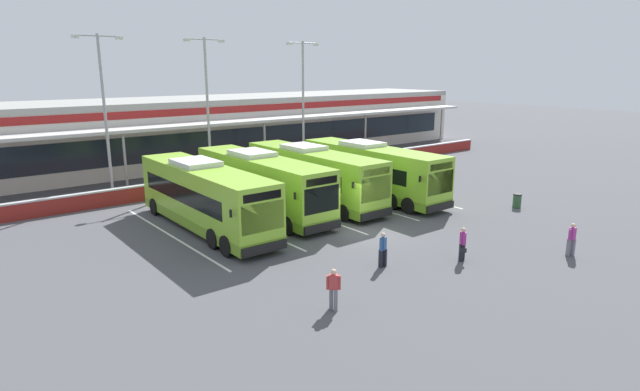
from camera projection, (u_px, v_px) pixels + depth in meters
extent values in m
plane|color=#4C4C51|center=(362.00, 233.00, 28.38)|extent=(200.00, 200.00, 0.00)
cube|color=beige|center=(163.00, 135.00, 48.16)|extent=(70.00, 10.00, 5.50)
cube|color=#19232D|center=(187.00, 145.00, 44.47)|extent=(66.00, 0.08, 2.20)
cube|color=maroon|center=(185.00, 112.00, 43.78)|extent=(68.00, 0.08, 0.60)
cube|color=beige|center=(193.00, 125.00, 42.89)|extent=(67.00, 3.00, 0.24)
cube|color=gray|center=(161.00, 102.00, 47.44)|extent=(70.00, 10.00, 0.50)
cylinder|color=#999999|center=(125.00, 160.00, 38.72)|extent=(0.20, 0.20, 4.20)
cylinder|color=#999999|center=(265.00, 145.00, 46.26)|extent=(0.20, 0.20, 4.20)
cylinder|color=#999999|center=(365.00, 134.00, 53.79)|extent=(0.20, 0.20, 4.20)
cylinder|color=#999999|center=(441.00, 126.00, 61.32)|extent=(0.20, 0.20, 4.20)
cube|color=maroon|center=(231.00, 180.00, 39.24)|extent=(60.00, 0.36, 1.00)
cube|color=#B2B2B2|center=(230.00, 173.00, 39.11)|extent=(60.00, 0.40, 0.10)
cube|color=#8CC633|center=(205.00, 196.00, 28.57)|extent=(2.68, 12.03, 3.19)
cube|color=olive|center=(207.00, 219.00, 28.89)|extent=(2.70, 12.05, 0.56)
cube|color=black|center=(202.00, 190.00, 28.82)|extent=(2.68, 9.63, 0.96)
cube|color=black|center=(263.00, 217.00, 23.99)|extent=(2.31, 0.12, 1.40)
cube|color=black|center=(262.00, 196.00, 23.75)|extent=(2.05, 0.10, 0.40)
cube|color=silver|center=(196.00, 162.00, 28.92)|extent=(2.08, 2.82, 0.28)
cube|color=black|center=(265.00, 248.00, 24.27)|extent=(2.45, 0.19, 0.44)
cube|color=black|center=(284.00, 203.00, 25.05)|extent=(0.08, 0.12, 0.36)
cube|color=black|center=(231.00, 214.00, 23.31)|extent=(0.08, 0.12, 0.36)
cylinder|color=black|center=(192.00, 201.00, 33.13)|extent=(0.33, 1.04, 1.04)
cylinder|color=black|center=(155.00, 207.00, 31.70)|extent=(0.33, 1.04, 1.04)
cylinder|color=black|center=(255.00, 230.00, 27.18)|extent=(0.33, 1.04, 1.04)
cylinder|color=black|center=(214.00, 239.00, 25.74)|extent=(0.33, 1.04, 1.04)
cylinder|color=black|center=(269.00, 236.00, 26.11)|extent=(0.33, 1.04, 1.04)
cylinder|color=black|center=(227.00, 246.00, 24.68)|extent=(0.33, 1.04, 1.04)
cube|color=#8CC633|center=(261.00, 183.00, 31.78)|extent=(2.68, 12.03, 3.19)
cube|color=olive|center=(262.00, 204.00, 32.09)|extent=(2.70, 12.05, 0.56)
cube|color=black|center=(258.00, 178.00, 32.03)|extent=(2.68, 9.63, 0.96)
cube|color=black|center=(321.00, 200.00, 27.20)|extent=(2.31, 0.12, 1.40)
cube|color=black|center=(321.00, 181.00, 26.95)|extent=(2.05, 0.10, 0.40)
cube|color=silver|center=(252.00, 153.00, 32.13)|extent=(2.08, 2.82, 0.28)
cube|color=black|center=(323.00, 227.00, 27.48)|extent=(2.45, 0.19, 0.44)
cube|color=black|center=(338.00, 188.00, 28.26)|extent=(0.08, 0.12, 0.36)
cube|color=black|center=(295.00, 196.00, 26.51)|extent=(0.08, 0.12, 0.36)
cylinder|color=black|center=(242.00, 189.00, 36.34)|extent=(0.33, 1.04, 1.04)
cylinder|color=black|center=(211.00, 194.00, 34.91)|extent=(0.33, 1.04, 1.04)
cylinder|color=black|center=(308.00, 213.00, 30.38)|extent=(0.33, 1.04, 1.04)
cylinder|color=black|center=(274.00, 220.00, 28.95)|extent=(0.33, 1.04, 1.04)
cylinder|color=black|center=(323.00, 218.00, 29.32)|extent=(0.33, 1.04, 1.04)
cylinder|color=black|center=(288.00, 226.00, 27.88)|extent=(0.33, 1.04, 1.04)
cube|color=#8CC633|center=(313.00, 175.00, 34.22)|extent=(2.68, 12.03, 3.19)
cube|color=olive|center=(313.00, 194.00, 34.53)|extent=(2.70, 12.05, 0.56)
cube|color=black|center=(309.00, 170.00, 34.46)|extent=(2.68, 9.63, 0.96)
cube|color=black|center=(376.00, 189.00, 29.64)|extent=(2.31, 0.12, 1.40)
cube|color=black|center=(376.00, 172.00, 29.39)|extent=(2.05, 0.10, 0.40)
cube|color=silver|center=(304.00, 147.00, 34.56)|extent=(2.08, 2.82, 0.28)
cube|color=black|center=(376.00, 214.00, 29.91)|extent=(2.45, 0.19, 0.44)
cube|color=black|center=(390.00, 179.00, 30.69)|extent=(0.08, 0.12, 0.36)
cube|color=black|center=(353.00, 185.00, 28.95)|extent=(0.08, 0.12, 0.36)
cylinder|color=black|center=(288.00, 181.00, 38.78)|extent=(0.33, 1.04, 1.04)
cylinder|color=black|center=(261.00, 186.00, 37.34)|extent=(0.33, 1.04, 1.04)
cylinder|color=black|center=(358.00, 202.00, 32.82)|extent=(0.33, 1.04, 1.04)
cylinder|color=black|center=(329.00, 208.00, 31.39)|extent=(0.33, 1.04, 1.04)
cylinder|color=black|center=(374.00, 206.00, 31.75)|extent=(0.33, 1.04, 1.04)
cylinder|color=black|center=(344.00, 213.00, 30.32)|extent=(0.33, 1.04, 1.04)
cube|color=#8CC633|center=(372.00, 170.00, 35.81)|extent=(2.68, 12.03, 3.19)
cube|color=olive|center=(371.00, 189.00, 36.13)|extent=(2.70, 12.05, 0.56)
cube|color=black|center=(368.00, 166.00, 36.06)|extent=(2.68, 9.63, 0.96)
cube|color=black|center=(440.00, 183.00, 31.23)|extent=(2.31, 0.12, 1.40)
cube|color=black|center=(441.00, 166.00, 30.99)|extent=(2.05, 0.10, 0.40)
cube|color=silver|center=(362.00, 144.00, 36.16)|extent=(2.08, 2.82, 0.28)
cube|color=black|center=(440.00, 207.00, 31.51)|extent=(2.45, 0.19, 0.44)
cube|color=black|center=(451.00, 173.00, 32.29)|extent=(0.08, 0.12, 0.36)
cube|color=black|center=(420.00, 179.00, 30.55)|extent=(0.08, 0.12, 0.36)
cylinder|color=black|center=(342.00, 177.00, 40.37)|extent=(0.33, 1.04, 1.04)
cylinder|color=black|center=(317.00, 181.00, 38.94)|extent=(0.33, 1.04, 1.04)
cylinder|color=black|center=(418.00, 196.00, 34.42)|extent=(0.33, 1.04, 1.04)
cylinder|color=black|center=(392.00, 201.00, 32.98)|extent=(0.33, 1.04, 1.04)
cylinder|color=black|center=(434.00, 200.00, 33.35)|extent=(0.33, 1.04, 1.04)
cylinder|color=black|center=(409.00, 206.00, 31.92)|extent=(0.33, 1.04, 1.04)
cube|color=silver|center=(171.00, 236.00, 27.82)|extent=(0.14, 13.00, 0.01)
cube|color=silver|center=(239.00, 222.00, 30.37)|extent=(0.14, 13.00, 0.01)
cube|color=silver|center=(297.00, 210.00, 32.92)|extent=(0.14, 13.00, 0.01)
cube|color=silver|center=(346.00, 200.00, 35.47)|extent=(0.14, 13.00, 0.01)
cube|color=silver|center=(389.00, 191.00, 38.02)|extent=(0.14, 13.00, 0.01)
cube|color=black|center=(461.00, 253.00, 24.06)|extent=(0.23, 0.22, 0.84)
cube|color=black|center=(463.00, 252.00, 24.21)|extent=(0.23, 0.22, 0.84)
cube|color=#A32D89|center=(463.00, 238.00, 23.97)|extent=(0.39, 0.40, 0.56)
cube|color=#A32D89|center=(464.00, 240.00, 23.76)|extent=(0.13, 0.13, 0.54)
cube|color=#A32D89|center=(462.00, 237.00, 24.19)|extent=(0.13, 0.13, 0.54)
sphere|color=#DBB293|center=(463.00, 230.00, 23.87)|extent=(0.22, 0.22, 0.22)
cube|color=black|center=(463.00, 250.00, 23.80)|extent=(0.29, 0.27, 0.22)
cylinder|color=black|center=(464.00, 246.00, 23.76)|extent=(0.02, 0.02, 0.16)
cube|color=slate|center=(569.00, 247.00, 24.78)|extent=(0.14, 0.18, 0.84)
cube|color=slate|center=(573.00, 247.00, 24.79)|extent=(0.14, 0.18, 0.84)
cube|color=#A32D89|center=(572.00, 233.00, 24.61)|extent=(0.34, 0.22, 0.56)
cube|color=#A32D89|center=(570.00, 235.00, 24.48)|extent=(0.09, 0.10, 0.54)
cube|color=#A32D89|center=(575.00, 233.00, 24.76)|extent=(0.09, 0.10, 0.54)
sphere|color=#DBB293|center=(573.00, 226.00, 24.52)|extent=(0.22, 0.22, 0.22)
cube|color=slate|center=(331.00, 299.00, 19.27)|extent=(0.22, 0.23, 0.84)
cube|color=slate|center=(336.00, 300.00, 19.16)|extent=(0.22, 0.23, 0.84)
cube|color=#B23838|center=(334.00, 282.00, 19.05)|extent=(0.40, 0.38, 0.56)
cube|color=#B23838|center=(328.00, 283.00, 19.05)|extent=(0.13, 0.13, 0.54)
cube|color=#B23838|center=(339.00, 282.00, 19.06)|extent=(0.13, 0.13, 0.54)
sphere|color=#DBB293|center=(334.00, 272.00, 18.95)|extent=(0.22, 0.22, 0.22)
cube|color=black|center=(381.00, 258.00, 23.35)|extent=(0.20, 0.22, 0.84)
cube|color=black|center=(385.00, 258.00, 23.44)|extent=(0.20, 0.22, 0.84)
cube|color=#2D5693|center=(383.00, 243.00, 23.23)|extent=(0.40, 0.34, 0.56)
cube|color=#2D5693|center=(381.00, 245.00, 23.05)|extent=(0.12, 0.13, 0.54)
cube|color=#2D5693|center=(385.00, 243.00, 23.42)|extent=(0.12, 0.13, 0.54)
sphere|color=#DBB293|center=(383.00, 235.00, 23.13)|extent=(0.22, 0.22, 0.22)
cylinder|color=#9E9EA3|center=(105.00, 117.00, 35.45)|extent=(0.20, 0.20, 11.00)
cylinder|color=#9E9EA3|center=(97.00, 36.00, 34.16)|extent=(2.80, 0.10, 0.10)
cube|color=silver|center=(75.00, 37.00, 33.34)|extent=(0.44, 0.28, 0.20)
cube|color=silver|center=(119.00, 38.00, 35.04)|extent=(0.44, 0.28, 0.20)
cylinder|color=#9E9EA3|center=(208.00, 112.00, 39.66)|extent=(0.20, 0.20, 11.00)
cylinder|color=#9E9EA3|center=(204.00, 39.00, 38.38)|extent=(2.80, 0.10, 0.10)
cube|color=silver|center=(187.00, 40.00, 37.55)|extent=(0.44, 0.28, 0.20)
cube|color=silver|center=(221.00, 41.00, 39.25)|extent=(0.44, 0.28, 0.20)
cylinder|color=#9E9EA3|center=(303.00, 107.00, 45.28)|extent=(0.20, 0.20, 11.00)
cylinder|color=#9E9EA3|center=(303.00, 43.00, 43.99)|extent=(2.80, 0.10, 0.10)
cube|color=silver|center=(289.00, 44.00, 43.17)|extent=(0.44, 0.28, 0.20)
cube|color=silver|center=(316.00, 45.00, 44.87)|extent=(0.44, 0.28, 0.20)
cylinder|color=#2D5133|center=(517.00, 201.00, 33.32)|extent=(0.52, 0.52, 0.85)
cylinder|color=black|center=(518.00, 194.00, 33.21)|extent=(0.54, 0.54, 0.08)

